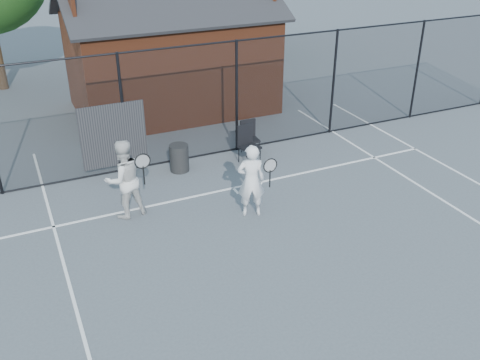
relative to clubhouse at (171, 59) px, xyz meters
name	(u,v)px	position (x,y,z in m)	size (l,w,h in m)	color
ground	(296,256)	(-0.50, -9.00, -1.61)	(80.00, 80.00, 0.00)	#4B5156
court_lines	(335,296)	(-0.50, -10.32, -1.60)	(11.02, 18.00, 0.01)	white
fence	(190,106)	(-0.80, -4.00, -0.16)	(22.04, 3.00, 3.00)	black
clubhouse	(171,59)	(0.00, 0.00, 0.00)	(6.50, 4.36, 4.19)	#652D18
player_front	(251,181)	(-0.62, -7.24, -0.79)	(0.78, 0.62, 1.63)	silver
player_back	(124,179)	(-3.07, -6.16, -0.73)	(0.99, 0.79, 1.74)	silver
chair_left	(250,145)	(0.45, -4.90, -1.11)	(0.47, 0.49, 0.99)	black
chair_right	(250,138)	(0.72, -4.40, -1.16)	(0.43, 0.45, 0.90)	black
waste_bin	(179,158)	(-1.34, -4.57, -1.26)	(0.48, 0.48, 0.70)	#262626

